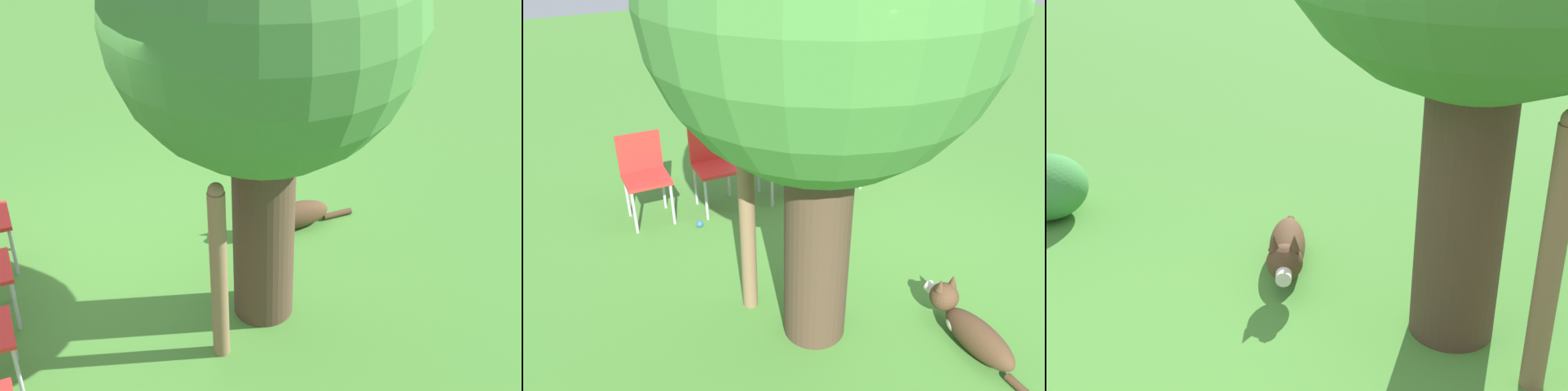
# 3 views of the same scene
# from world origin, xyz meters

# --- Properties ---
(ground_plane) EXTENTS (30.00, 30.00, 0.00)m
(ground_plane) POSITION_xyz_m (0.00, 0.00, 0.00)
(ground_plane) COLOR #478433
(dog) EXTENTS (1.14, 0.31, 0.40)m
(dog) POSITION_xyz_m (-1.02, -0.03, 0.15)
(dog) COLOR #513823
(dog) RESTS_ON ground_plane
(fence_post) EXTENTS (0.12, 0.12, 1.45)m
(fence_post) POSITION_xyz_m (0.20, 1.13, 0.73)
(fence_post) COLOR #846647
(fence_post) RESTS_ON ground_plane
(low_shrub) EXTENTS (0.59, 0.59, 0.47)m
(low_shrub) POSITION_xyz_m (-1.96, -1.73, 0.24)
(low_shrub) COLOR #3D843D
(low_shrub) RESTS_ON ground_plane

